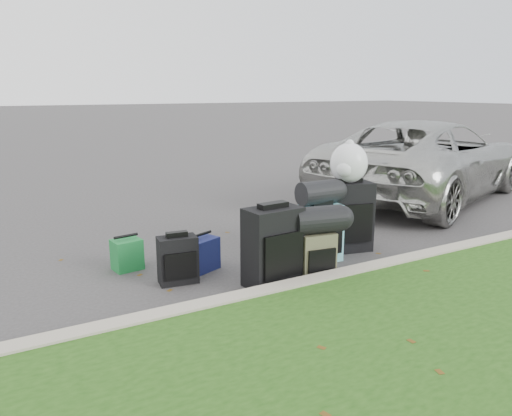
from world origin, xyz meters
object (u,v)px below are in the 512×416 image
suitcase_large_black_left (273,247)px  tote_navy (201,254)px  suv (425,159)px  suitcase_olive (316,256)px  tote_green (127,255)px  suitcase_small_black (178,260)px  suitcase_teal (321,233)px  suitcase_large_black_right (347,216)px

suitcase_large_black_left → tote_navy: suitcase_large_black_left is taller
suv → suitcase_olive: (-3.91, -2.21, -0.43)m
suv → suitcase_large_black_left: suv is taller
tote_green → suv: bearing=2.5°
suitcase_large_black_left → tote_green: (-1.09, 1.11, -0.22)m
suitcase_large_black_left → tote_navy: 0.86m
suitcase_small_black → tote_navy: bearing=40.7°
suitcase_teal → suitcase_large_black_right: bearing=24.3°
suitcase_small_black → tote_green: suitcase_small_black is taller
suitcase_olive → tote_navy: bearing=144.5°
suitcase_large_black_right → tote_green: suitcase_large_black_right is taller
tote_green → suitcase_large_black_left: bearing=-53.3°
suv → tote_green: suv is taller
suitcase_large_black_right → tote_navy: bearing=-174.5°
suitcase_large_black_right → tote_navy: 1.77m
suitcase_olive → suitcase_large_black_right: (0.88, 0.59, 0.16)m
suitcase_large_black_left → suitcase_teal: suitcase_large_black_left is taller
suitcase_small_black → tote_green: size_ratio=1.44×
suv → tote_navy: (-4.77, -1.39, -0.50)m
suitcase_teal → tote_navy: size_ratio=1.83×
suv → suitcase_teal: suv is taller
suitcase_small_black → suitcase_teal: (1.60, -0.15, 0.08)m
suv → suitcase_small_black: (-5.12, -1.61, -0.44)m
suitcase_large_black_right → tote_green: bearing=178.6°
suitcase_olive → suitcase_large_black_right: bearing=42.0°
suitcase_olive → tote_green: 1.95m
suitcase_large_black_left → suv: bearing=21.3°
suitcase_olive → suitcase_teal: size_ratio=0.77×
suitcase_small_black → suitcase_olive: suitcase_olive is taller
suitcase_large_black_left → suitcase_small_black: bearing=142.3°
suitcase_olive → suv: bearing=37.6°
suitcase_teal → suitcase_large_black_right: suitcase_large_black_right is taller
suv → tote_green: (-5.44, -1.00, -0.51)m
suitcase_small_black → tote_navy: size_ratio=1.36×
suv → suitcase_large_black_left: size_ratio=6.31×
suitcase_teal → tote_green: 2.07m
suitcase_teal → suitcase_large_black_right: (0.48, 0.14, 0.09)m
suitcase_large_black_left → suitcase_teal: 0.90m
suitcase_olive → suitcase_small_black: bearing=161.7°
suitcase_teal → tote_green: size_ratio=1.93×
suitcase_small_black → suitcase_teal: suitcase_teal is taller
suitcase_teal → suitcase_large_black_right: size_ratio=0.77×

